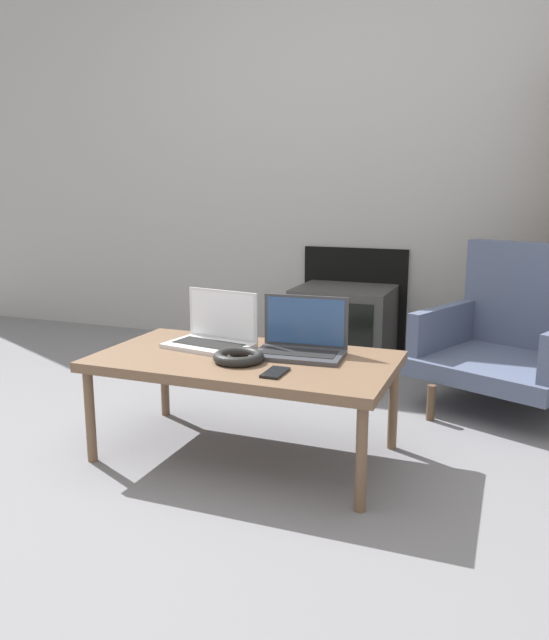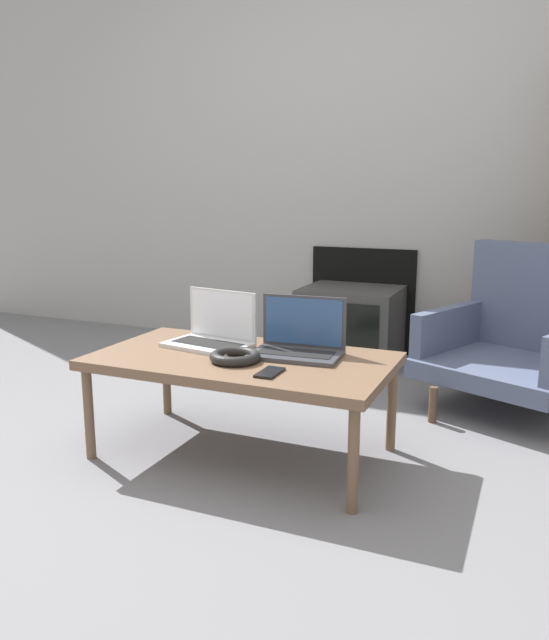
% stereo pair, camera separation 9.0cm
% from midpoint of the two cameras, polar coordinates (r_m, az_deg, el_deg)
% --- Properties ---
extents(ground_plane, '(14.00, 14.00, 0.00)m').
position_cam_midpoint_polar(ground_plane, '(2.12, -6.28, -15.87)').
color(ground_plane, slate).
extents(wall_back, '(7.00, 0.08, 2.60)m').
position_cam_midpoint_polar(wall_back, '(3.86, 9.51, 16.28)').
color(wall_back, '#999999').
rests_on(wall_back, ground_plane).
extents(table, '(1.09, 0.60, 0.38)m').
position_cam_midpoint_polar(table, '(2.30, -1.84, -4.11)').
color(table, brown).
rests_on(table, ground_plane).
extents(laptop_left, '(0.35, 0.25, 0.21)m').
position_cam_midpoint_polar(laptop_left, '(2.45, -4.59, -1.21)').
color(laptop_left, silver).
rests_on(laptop_left, table).
extents(laptop_right, '(0.34, 0.23, 0.21)m').
position_cam_midpoint_polar(laptop_right, '(2.30, 3.38, -2.02)').
color(laptop_right, '#38383D').
rests_on(laptop_right, table).
extents(headphones, '(0.18, 0.18, 0.04)m').
position_cam_midpoint_polar(headphones, '(2.22, -2.47, -3.36)').
color(headphones, black).
rests_on(headphones, table).
extents(phone, '(0.06, 0.13, 0.01)m').
position_cam_midpoint_polar(phone, '(2.07, 0.81, -4.83)').
color(phone, black).
rests_on(phone, table).
extents(tv, '(0.55, 0.48, 0.43)m').
position_cam_midpoint_polar(tv, '(3.65, 7.67, -0.39)').
color(tv, '#383838').
rests_on(tv, ground_plane).
extents(armchair, '(0.86, 0.86, 0.74)m').
position_cam_midpoint_polar(armchair, '(3.06, 22.42, -1.23)').
color(armchair, '#47516B').
rests_on(armchair, ground_plane).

